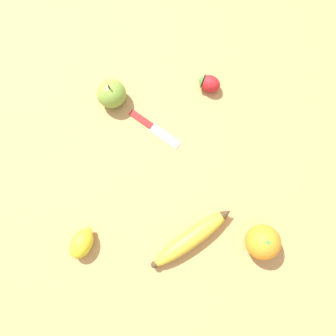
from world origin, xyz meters
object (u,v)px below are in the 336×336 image
lemon (82,243)px  paring_knife (152,127)px  banana (192,238)px  strawberry (209,83)px  orange (263,242)px  apple (112,94)px

lemon → paring_knife: lemon is taller
banana → strawberry: (0.09, 0.37, 0.00)m
orange → strawberry: size_ratio=1.14×
orange → paring_knife: bearing=124.8°
orange → strawberry: orange is taller
orange → strawberry: bearing=98.5°
lemon → banana: bearing=-4.1°
banana → orange: (0.15, -0.03, 0.02)m
orange → lemon: (-0.40, 0.05, -0.02)m
banana → orange: orange is taller
apple → lemon: 0.36m
banana → apple: 0.40m
apple → lemon: size_ratio=0.92×
apple → lemon: bearing=-105.9°
orange → paring_knife: (-0.21, 0.31, -0.04)m
banana → paring_knife: bearing=74.3°
banana → apple: size_ratio=2.66×
strawberry → apple: bearing=31.8°
banana → lemon: bearing=148.0°
strawberry → apple: size_ratio=0.88×
lemon → paring_knife: size_ratio=0.68×
banana → orange: size_ratio=2.65×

